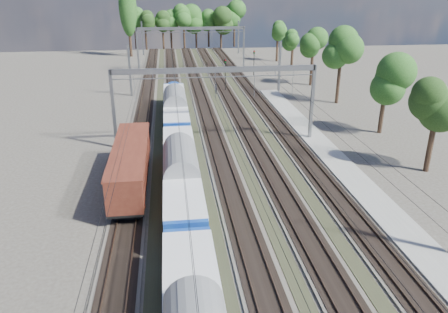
{
  "coord_description": "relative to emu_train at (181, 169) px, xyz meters",
  "views": [
    {
      "loc": [
        -5.18,
        -18.52,
        17.74
      ],
      "look_at": [
        -0.45,
        18.62,
        2.8
      ],
      "focal_mm": 35.0,
      "sensor_mm": 36.0,
      "label": 1
    }
  ],
  "objects": [
    {
      "name": "poplar",
      "position": [
        -10.0,
        81.54,
        9.23
      ],
      "size": [
        4.4,
        4.4,
        19.04
      ],
      "color": "black",
      "rests_on": "ground"
    },
    {
      "name": "emu_train",
      "position": [
        0.0,
        0.0,
        0.0
      ],
      "size": [
        3.09,
        65.32,
        4.52
      ],
      "color": "black",
      "rests_on": "ground"
    },
    {
      "name": "tree_belt",
      "position": [
        12.67,
        74.0,
        5.63
      ],
      "size": [
        40.28,
        101.25,
        11.8
      ],
      "color": "black",
      "rests_on": "ground"
    },
    {
      "name": "track_bed",
      "position": [
        4.5,
        28.54,
        -2.56
      ],
      "size": [
        21.0,
        130.0,
        0.34
      ],
      "color": "#47423A",
      "rests_on": "ground"
    },
    {
      "name": "platform",
      "position": [
        16.5,
        3.54,
        -2.51
      ],
      "size": [
        3.0,
        70.0,
        0.3
      ],
      "primitive_type": "cube",
      "color": "gray",
      "rests_on": "ground"
    },
    {
      "name": "signal_far",
      "position": [
        16.52,
        52.22,
        0.6
      ],
      "size": [
        0.35,
        0.32,
        5.15
      ],
      "rotation": [
        0.0,
        0.0,
        -0.24
      ],
      "color": "black",
      "rests_on": "ground"
    },
    {
      "name": "worker",
      "position": [
        7.3,
        38.28,
        -1.8
      ],
      "size": [
        0.49,
        0.68,
        1.72
      ],
      "primitive_type": "imported",
      "rotation": [
        0.0,
        0.0,
        1.43
      ],
      "color": "black",
      "rests_on": "ground"
    },
    {
      "name": "freight_boxcar",
      "position": [
        -4.5,
        2.55,
        -0.33
      ],
      "size": [
        3.07,
        14.82,
        3.82
      ],
      "color": "black",
      "rests_on": "ground"
    },
    {
      "name": "catenary",
      "position": [
        4.83,
        36.23,
        3.74
      ],
      "size": [
        25.65,
        130.0,
        9.0
      ],
      "color": "slate",
      "rests_on": "ground"
    },
    {
      "name": "signal_near",
      "position": [
        9.08,
        39.87,
        0.85
      ],
      "size": [
        0.39,
        0.35,
        5.55
      ],
      "rotation": [
        0.0,
        0.0,
        -0.28
      ],
      "color": "black",
      "rests_on": "ground"
    }
  ]
}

